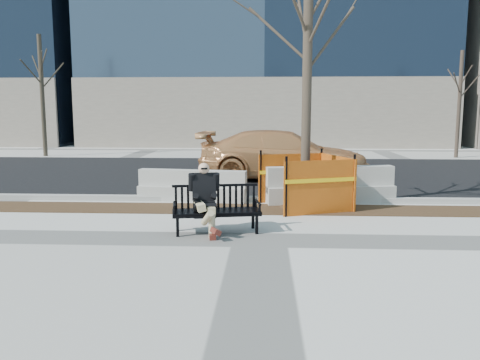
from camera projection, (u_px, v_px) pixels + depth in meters
The scene contains 12 objects.
ground at pixel (260, 240), 8.52m from camera, with size 120.00×120.00×0.00m, color beige.
mulch_strip at pixel (261, 209), 11.09m from camera, with size 40.00×1.20×0.02m, color #47301C.
asphalt_street at pixel (263, 173), 17.22m from camera, with size 60.00×10.40×0.01m, color black.
curb at pixel (261, 199), 12.02m from camera, with size 60.00×0.25×0.12m, color #9E9B93.
bench at pixel (217, 232), 9.04m from camera, with size 1.63×0.59×0.87m, color black, non-canonical shape.
seated_man at pixel (205, 232), 9.06m from camera, with size 0.55×0.92×1.29m, color black, non-canonical shape.
tree_fence at pixel (305, 207), 11.33m from camera, with size 2.55×2.55×6.36m, color orange, non-canonical shape.
sedan at pixel (284, 179), 15.79m from camera, with size 2.20×5.41×1.57m, color tan.
jersey_barrier_left at pixel (193, 201), 12.16m from camera, with size 2.68×0.54×0.77m, color #ACAAA1, non-canonical shape.
jersey_barrier_right at pixel (329, 202), 11.93m from camera, with size 3.09×0.62×0.89m, color #A9A79E, non-canonical shape.
far_tree_left at pixel (46, 156), 23.59m from camera, with size 2.26×2.26×6.11m, color #42382A, non-canonical shape.
far_tree_right at pixel (456, 157), 22.85m from camera, with size 1.94×1.94×5.24m, color #43362B, non-canonical shape.
Camera 1 is at (0.09, -8.29, 2.25)m, focal length 36.90 mm.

